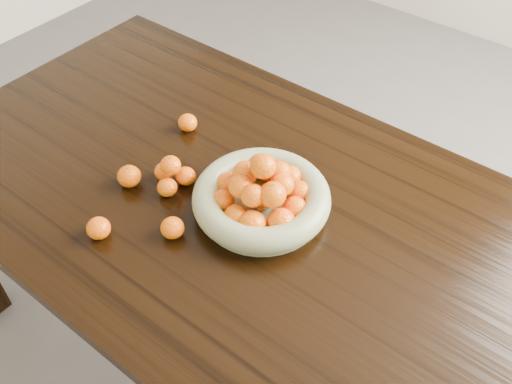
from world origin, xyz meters
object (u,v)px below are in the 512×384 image
Objects in this scene: dining_table at (271,239)px; fruit_bowl at (262,196)px; orange_pyramid at (172,175)px; loose_orange_0 at (129,176)px.

dining_table is 0.14m from fruit_bowl.
loose_orange_0 is at bearing -143.48° from orange_pyramid.
orange_pyramid is (-0.23, -0.07, -0.01)m from fruit_bowl.
orange_pyramid reaches higher than dining_table.
dining_table is 17.99× the size of orange_pyramid.
dining_table is at bearing 14.66° from orange_pyramid.
fruit_bowl is at bearing 173.14° from dining_table.
fruit_bowl is at bearing 23.53° from loose_orange_0.
dining_table is at bearing -6.86° from fruit_bowl.
loose_orange_0 reaches higher than dining_table.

